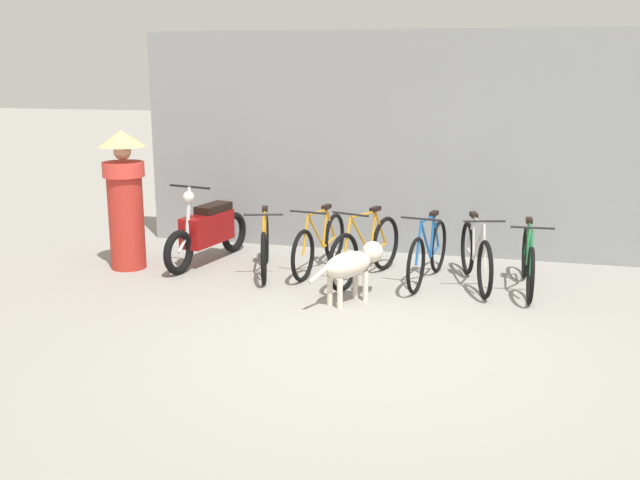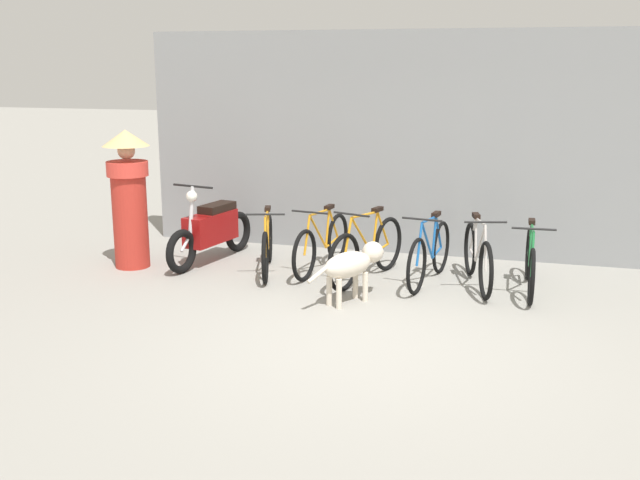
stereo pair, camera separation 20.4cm
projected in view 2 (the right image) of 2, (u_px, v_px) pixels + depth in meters
ground_plane at (361, 341)px, 6.93m from camera, size 60.00×60.00×0.00m
shop_wall_back at (420, 144)px, 9.81m from camera, size 7.49×0.20×2.92m
bicycle_0 at (267, 246)px, 9.14m from camera, size 0.57×1.53×0.80m
bicycle_1 at (322, 244)px, 9.20m from camera, size 0.46×1.63×0.81m
bicycle_2 at (367, 251)px, 8.78m from camera, size 0.61×1.65×0.87m
bicycle_3 at (430, 254)px, 8.67m from camera, size 0.46×1.58×0.83m
bicycle_4 at (478, 257)px, 8.54m from camera, size 0.53×1.57×0.84m
bicycle_5 at (530, 262)px, 8.36m from camera, size 0.46×1.63×0.81m
motorcycle at (211, 230)px, 9.58m from camera, size 0.58×1.76×1.05m
stray_dog at (353, 264)px, 7.96m from camera, size 0.69×0.96×0.62m
person_in_robes at (129, 194)px, 9.23m from camera, size 0.78×0.78×1.72m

